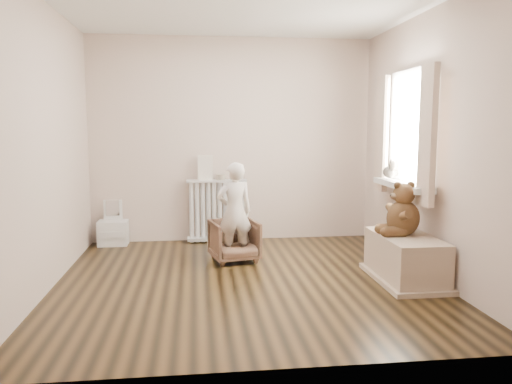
{
  "coord_description": "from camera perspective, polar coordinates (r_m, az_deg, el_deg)",
  "views": [
    {
      "loc": [
        -0.47,
        -4.65,
        1.47
      ],
      "look_at": [
        0.15,
        0.45,
        0.8
      ],
      "focal_mm": 35.0,
      "sensor_mm": 36.0,
      "label": 1
    }
  ],
  "objects": [
    {
      "name": "plush_cat",
      "position": [
        5.68,
        15.11,
        2.44
      ],
      "size": [
        0.23,
        0.29,
        0.22
      ],
      "primitive_type": null,
      "rotation": [
        0.0,
        0.0,
        0.34
      ],
      "color": "#696258",
      "rests_on": "window_sill"
    },
    {
      "name": "teddy_bear",
      "position": [
        4.98,
        16.49,
        -2.11
      ],
      "size": [
        0.42,
        0.32,
        0.51
      ],
      "primitive_type": null,
      "rotation": [
        0.0,
        0.0,
        0.01
      ],
      "color": "#3E2714",
      "rests_on": "toy_bench"
    },
    {
      "name": "curtain_left",
      "position": [
        4.86,
        19.03,
        6.09
      ],
      "size": [
        0.06,
        0.26,
        1.3
      ],
      "primitive_type": "cube",
      "color": "beige",
      "rests_on": "right_wall"
    },
    {
      "name": "curtain_right",
      "position": [
        5.91,
        14.19,
        6.44
      ],
      "size": [
        0.06,
        0.26,
        1.3
      ],
      "primitive_type": "cube",
      "color": "beige",
      "rests_on": "right_wall"
    },
    {
      "name": "child",
      "position": [
        5.41,
        -2.46,
        -2.27
      ],
      "size": [
        0.44,
        0.34,
        1.08
      ],
      "primitive_type": "imported",
      "rotation": [
        0.0,
        0.0,
        3.36
      ],
      "color": "silver",
      "rests_on": "armchair"
    },
    {
      "name": "toy_vanity",
      "position": [
        6.49,
        -16.04,
        -3.46
      ],
      "size": [
        0.36,
        0.26,
        0.56
      ],
      "primitive_type": "cube",
      "color": "silver",
      "rests_on": "floor"
    },
    {
      "name": "ceiling",
      "position": [
        4.8,
        -1.21,
        21.04
      ],
      "size": [
        3.6,
        3.6,
        0.01
      ],
      "primitive_type": "cube",
      "color": "white",
      "rests_on": "ground"
    },
    {
      "name": "back_wall",
      "position": [
        6.46,
        -2.77,
        5.93
      ],
      "size": [
        3.6,
        0.02,
        2.6
      ],
      "primitive_type": "cube",
      "color": "beige",
      "rests_on": "ground"
    },
    {
      "name": "tin_b",
      "position": [
        6.38,
        -2.54,
        1.68
      ],
      "size": [
        0.1,
        0.1,
        0.05
      ],
      "primitive_type": "cylinder",
      "color": "#A59E8C",
      "rests_on": "radiator"
    },
    {
      "name": "right_wall",
      "position": [
        5.17,
        19.18,
        5.14
      ],
      "size": [
        0.02,
        3.6,
        2.6
      ],
      "primitive_type": "cube",
      "color": "beige",
      "rests_on": "ground"
    },
    {
      "name": "paper_doll",
      "position": [
        6.35,
        -5.81,
        2.8
      ],
      "size": [
        0.19,
        0.02,
        0.31
      ],
      "primitive_type": "cube",
      "color": "beige",
      "rests_on": "radiator"
    },
    {
      "name": "toy_bench",
      "position": [
        5.04,
        16.7,
        -7.48
      ],
      "size": [
        0.5,
        0.94,
        0.44
      ],
      "primitive_type": "cube",
      "color": "#C1AD91",
      "rests_on": "floor"
    },
    {
      "name": "window_sill",
      "position": [
        5.42,
        16.36,
        0.78
      ],
      "size": [
        0.22,
        1.1,
        0.06
      ],
      "primitive_type": "cube",
      "color": "silver",
      "rests_on": "right_wall"
    },
    {
      "name": "tin_a",
      "position": [
        6.36,
        -4.06,
        1.73
      ],
      "size": [
        0.11,
        0.11,
        0.07
      ],
      "primitive_type": "cylinder",
      "color": "#A59E8C",
      "rests_on": "radiator"
    },
    {
      "name": "front_wall",
      "position": [
        2.89,
        2.41,
        4.04
      ],
      "size": [
        3.6,
        0.02,
        2.6
      ],
      "primitive_type": "cube",
      "color": "beige",
      "rests_on": "ground"
    },
    {
      "name": "window",
      "position": [
        5.42,
        17.47,
        6.89
      ],
      "size": [
        0.03,
        0.9,
        1.1
      ],
      "primitive_type": "cube",
      "color": "white",
      "rests_on": "right_wall"
    },
    {
      "name": "floor",
      "position": [
        4.9,
        -1.13,
        -10.04
      ],
      "size": [
        3.6,
        3.6,
        0.01
      ],
      "primitive_type": "cube",
      "color": "black",
      "rests_on": "ground"
    },
    {
      "name": "armchair",
      "position": [
        5.52,
        -2.48,
        -5.56
      ],
      "size": [
        0.58,
        0.59,
        0.46
      ],
      "primitive_type": "imported",
      "rotation": [
        0.0,
        0.0,
        0.22
      ],
      "color": "brown",
      "rests_on": "floor"
    },
    {
      "name": "left_wall",
      "position": [
        4.84,
        -22.99,
        4.83
      ],
      "size": [
        0.02,
        3.6,
        2.6
      ],
      "primitive_type": "cube",
      "color": "beige",
      "rests_on": "ground"
    },
    {
      "name": "radiator",
      "position": [
        6.42,
        -4.48,
        -2.26
      ],
      "size": [
        0.76,
        0.14,
        0.8
      ],
      "primitive_type": "cube",
      "color": "silver",
      "rests_on": "floor"
    }
  ]
}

